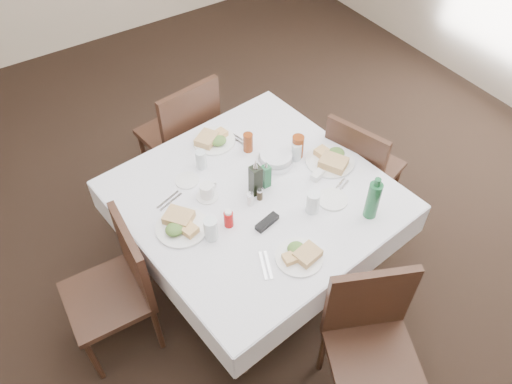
% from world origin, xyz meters
% --- Properties ---
extents(ground_plane, '(7.00, 7.00, 0.00)m').
position_xyz_m(ground_plane, '(0.00, 0.00, 0.00)').
color(ground_plane, black).
extents(room_shell, '(6.04, 7.04, 2.80)m').
position_xyz_m(room_shell, '(0.00, 0.00, 1.71)').
color(room_shell, beige).
rests_on(room_shell, ground).
extents(dining_table, '(1.60, 1.60, 0.76)m').
position_xyz_m(dining_table, '(-0.03, -0.02, 0.69)').
color(dining_table, black).
rests_on(dining_table, ground).
extents(chair_north, '(0.54, 0.54, 1.01)m').
position_xyz_m(chair_north, '(-0.03, 0.92, 0.57)').
color(chair_north, black).
rests_on(chair_north, ground).
extents(chair_south, '(0.60, 0.60, 0.95)m').
position_xyz_m(chair_south, '(0.03, -1.01, 0.54)').
color(chair_south, black).
rests_on(chair_south, ground).
extents(chair_east, '(0.56, 0.56, 0.94)m').
position_xyz_m(chair_east, '(0.82, -0.02, 0.54)').
color(chair_east, black).
rests_on(chair_east, ground).
extents(chair_west, '(0.47, 0.47, 0.94)m').
position_xyz_m(chair_west, '(-0.92, 0.01, 0.54)').
color(chair_west, black).
rests_on(chair_west, ground).
extents(meal_north, '(0.28, 0.28, 0.06)m').
position_xyz_m(meal_north, '(-0.01, 0.51, 0.79)').
color(meal_north, white).
rests_on(meal_north, dining_table).
extents(meal_south, '(0.26, 0.26, 0.06)m').
position_xyz_m(meal_south, '(-0.08, -0.53, 0.78)').
color(meal_south, white).
rests_on(meal_south, dining_table).
extents(meal_east, '(0.31, 0.31, 0.07)m').
position_xyz_m(meal_east, '(0.51, -0.06, 0.79)').
color(meal_east, white).
rests_on(meal_east, dining_table).
extents(meal_west, '(0.29, 0.29, 0.06)m').
position_xyz_m(meal_west, '(-0.52, -0.01, 0.79)').
color(meal_west, white).
rests_on(meal_west, dining_table).
extents(side_plate_a, '(0.15, 0.15, 0.01)m').
position_xyz_m(side_plate_a, '(-0.32, 0.29, 0.77)').
color(side_plate_a, white).
rests_on(side_plate_a, dining_table).
extents(side_plate_b, '(0.18, 0.18, 0.01)m').
position_xyz_m(side_plate_b, '(0.32, -0.31, 0.77)').
color(side_plate_b, white).
rests_on(side_plate_b, dining_table).
extents(water_n, '(0.07, 0.07, 0.12)m').
position_xyz_m(water_n, '(-0.18, 0.35, 0.82)').
color(water_n, silver).
rests_on(water_n, dining_table).
extents(water_s, '(0.08, 0.08, 0.14)m').
position_xyz_m(water_s, '(0.17, -0.31, 0.83)').
color(water_s, silver).
rests_on(water_s, dining_table).
extents(water_e, '(0.06, 0.06, 0.12)m').
position_xyz_m(water_e, '(0.35, 0.09, 0.82)').
color(water_e, silver).
rests_on(water_e, dining_table).
extents(water_w, '(0.08, 0.08, 0.14)m').
position_xyz_m(water_w, '(-0.41, -0.16, 0.83)').
color(water_w, silver).
rests_on(water_w, dining_table).
extents(iced_tea_a, '(0.06, 0.06, 0.13)m').
position_xyz_m(iced_tea_a, '(0.14, 0.32, 0.83)').
color(iced_tea_a, maroon).
rests_on(iced_tea_a, dining_table).
extents(iced_tea_b, '(0.08, 0.08, 0.16)m').
position_xyz_m(iced_tea_b, '(0.37, 0.11, 0.84)').
color(iced_tea_b, maroon).
rests_on(iced_tea_b, dining_table).
extents(bread_basket, '(0.22, 0.22, 0.07)m').
position_xyz_m(bread_basket, '(0.22, 0.13, 0.80)').
color(bread_basket, silver).
rests_on(bread_basket, dining_table).
extents(oil_cruet_dark, '(0.06, 0.06, 0.26)m').
position_xyz_m(oil_cruet_dark, '(-0.02, -0.01, 0.87)').
color(oil_cruet_dark, black).
rests_on(oil_cruet_dark, dining_table).
extents(oil_cruet_green, '(0.05, 0.05, 0.20)m').
position_xyz_m(oil_cruet_green, '(0.06, 0.00, 0.85)').
color(oil_cruet_green, '#1D6035').
rests_on(oil_cruet_green, dining_table).
extents(ketchup_bottle, '(0.05, 0.05, 0.12)m').
position_xyz_m(ketchup_bottle, '(-0.28, -0.14, 0.82)').
color(ketchup_bottle, '#AD0607').
rests_on(ketchup_bottle, dining_table).
extents(salt_shaker, '(0.04, 0.04, 0.09)m').
position_xyz_m(salt_shaker, '(-0.10, -0.07, 0.81)').
color(salt_shaker, white).
rests_on(salt_shaker, dining_table).
extents(pepper_shaker, '(0.03, 0.03, 0.08)m').
position_xyz_m(pepper_shaker, '(-0.03, -0.07, 0.80)').
color(pepper_shaker, '#3B2F1D').
rests_on(pepper_shaker, dining_table).
extents(coffee_mug, '(0.14, 0.13, 0.10)m').
position_xyz_m(coffee_mug, '(-0.28, 0.12, 0.81)').
color(coffee_mug, white).
rests_on(coffee_mug, dining_table).
extents(sunglasses, '(0.16, 0.08, 0.03)m').
position_xyz_m(sunglasses, '(-0.10, -0.25, 0.78)').
color(sunglasses, black).
rests_on(sunglasses, dining_table).
extents(green_bottle, '(0.08, 0.08, 0.29)m').
position_xyz_m(green_bottle, '(0.42, -0.51, 0.89)').
color(green_bottle, '#1D6035').
rests_on(green_bottle, dining_table).
extents(sugar_caddy, '(0.09, 0.07, 0.04)m').
position_xyz_m(sugar_caddy, '(0.36, -0.11, 0.78)').
color(sugar_caddy, white).
rests_on(sugar_caddy, dining_table).
extents(cutlery_n, '(0.08, 0.17, 0.01)m').
position_xyz_m(cutlery_n, '(0.14, 0.44, 0.77)').
color(cutlery_n, silver).
rests_on(cutlery_n, dining_table).
extents(cutlery_s, '(0.11, 0.18, 0.01)m').
position_xyz_m(cutlery_s, '(-0.26, -0.47, 0.77)').
color(cutlery_s, silver).
rests_on(cutlery_s, dining_table).
extents(cutlery_e, '(0.16, 0.09, 0.01)m').
position_xyz_m(cutlery_e, '(0.42, -0.26, 0.77)').
color(cutlery_e, silver).
rests_on(cutlery_e, dining_table).
extents(cutlery_w, '(0.18, 0.09, 0.01)m').
position_xyz_m(cutlery_w, '(-0.48, 0.20, 0.77)').
color(cutlery_w, silver).
rests_on(cutlery_w, dining_table).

